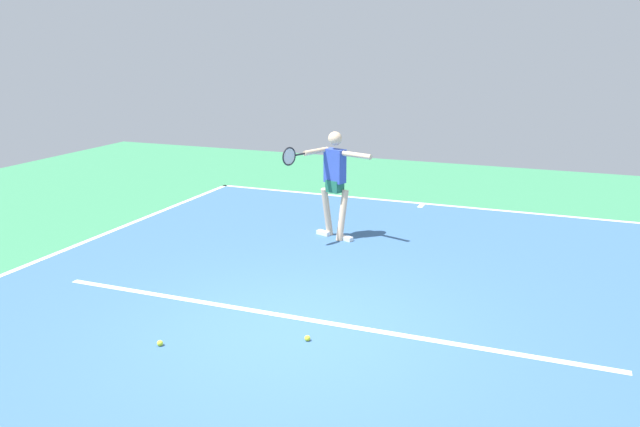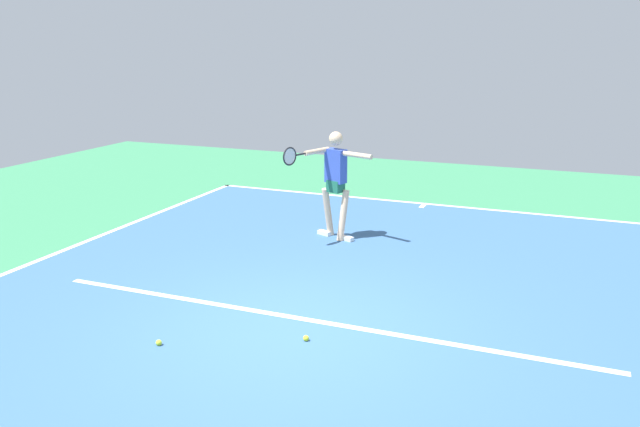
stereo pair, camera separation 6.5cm
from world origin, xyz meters
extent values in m
plane|color=#388456|center=(0.00, 0.00, 0.00)|extent=(22.25, 22.25, 0.00)
cube|color=#38608E|center=(0.00, 0.00, 0.00)|extent=(9.33, 12.92, 0.00)
cube|color=white|center=(0.00, -6.41, 0.00)|extent=(9.33, 0.10, 0.01)
cube|color=white|center=(0.00, -0.28, 0.00)|extent=(7.00, 0.10, 0.01)
cube|color=white|center=(0.00, -6.21, 0.00)|extent=(0.10, 0.30, 0.01)
cylinder|color=beige|center=(0.71, -3.47, 0.42)|extent=(0.19, 0.29, 0.85)
cube|color=white|center=(0.64, -3.45, 0.04)|extent=(0.26, 0.17, 0.07)
cylinder|color=beige|center=(1.02, -3.58, 0.42)|extent=(0.19, 0.29, 0.85)
cube|color=white|center=(1.10, -3.61, 0.04)|extent=(0.26, 0.17, 0.07)
cube|color=#1E664C|center=(0.87, -3.53, 0.89)|extent=(0.30, 0.27, 0.20)
cube|color=#334CB2|center=(0.87, -3.53, 1.23)|extent=(0.38, 0.28, 0.55)
sphere|color=beige|center=(0.87, -3.53, 1.68)|extent=(0.23, 0.23, 0.23)
cylinder|color=beige|center=(0.45, -3.38, 1.46)|extent=(0.55, 0.26, 0.08)
cylinder|color=beige|center=(1.12, -3.32, 1.49)|extent=(0.26, 0.55, 0.08)
cylinder|color=black|center=(1.25, -2.96, 1.49)|extent=(0.10, 0.22, 0.03)
torus|color=black|center=(1.33, -2.72, 1.49)|extent=(0.12, 0.29, 0.29)
cylinder|color=silver|center=(1.33, -2.72, 1.49)|extent=(0.09, 0.24, 0.25)
sphere|color=yellow|center=(-0.21, 0.24, 0.03)|extent=(0.07, 0.07, 0.07)
sphere|color=#CCE033|center=(1.24, 0.94, 0.03)|extent=(0.07, 0.07, 0.07)
camera|label=1|loc=(-2.74, 6.27, 3.20)|focal=36.34mm
camera|label=2|loc=(-2.80, 6.25, 3.20)|focal=36.34mm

